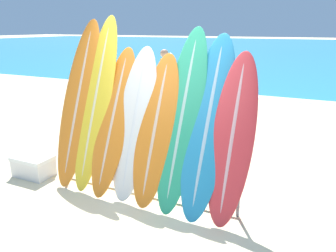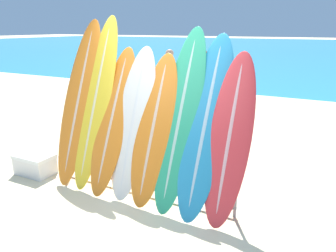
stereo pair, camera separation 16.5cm
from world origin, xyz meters
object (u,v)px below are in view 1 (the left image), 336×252
(surfboard_slot_1, at_px, (96,102))
(surfboard_slot_3, at_px, (135,123))
(surfboard_slot_0, at_px, (79,101))
(person_mid_beach, at_px, (88,92))
(surfboard_slot_4, at_px, (156,129))
(cooler_box, at_px, (33,166))
(surfboard_slot_6, at_px, (208,124))
(surfboard_slot_5, at_px, (182,117))
(person_far_left, at_px, (198,73))
(surfboard_rack, at_px, (144,166))
(surfboard_slot_7, at_px, (233,137))
(person_near_water, at_px, (164,77))
(surfboard_slot_2, at_px, (114,120))

(surfboard_slot_1, xyz_separation_m, surfboard_slot_3, (0.69, -0.08, -0.21))
(surfboard_slot_0, bearing_deg, person_mid_beach, 125.77)
(surfboard_slot_4, distance_m, cooler_box, 2.23)
(surfboard_slot_6, bearing_deg, surfboard_slot_1, 179.50)
(surfboard_slot_5, distance_m, surfboard_slot_6, 0.36)
(person_far_left, bearing_deg, person_mid_beach, 120.76)
(surfboard_rack, height_order, surfboard_slot_5, surfboard_slot_5)
(surfboard_rack, relative_size, surfboard_slot_1, 1.10)
(surfboard_slot_7, height_order, person_near_water, surfboard_slot_7)
(surfboard_slot_6, relative_size, surfboard_slot_7, 1.10)
(surfboard_rack, xyz_separation_m, surfboard_slot_4, (0.17, 0.06, 0.55))
(surfboard_slot_7, xyz_separation_m, person_near_water, (-3.14, 4.65, -0.08))
(surfboard_slot_6, height_order, person_near_water, surfboard_slot_6)
(surfboard_slot_3, bearing_deg, person_far_left, 102.00)
(person_far_left, bearing_deg, surfboard_slot_5, 156.83)
(surfboard_rack, bearing_deg, surfboard_slot_3, 155.07)
(cooler_box, bearing_deg, surfboard_rack, 6.38)
(surfboard_slot_1, distance_m, surfboard_slot_4, 1.07)
(surfboard_slot_6, bearing_deg, cooler_box, -172.60)
(surfboard_slot_0, relative_size, person_far_left, 1.52)
(surfboard_slot_1, distance_m, surfboard_slot_3, 0.73)
(surfboard_slot_1, xyz_separation_m, surfboard_slot_5, (1.37, -0.00, -0.08))
(surfboard_slot_0, relative_size, surfboard_slot_1, 0.98)
(surfboard_slot_6, xyz_separation_m, person_near_water, (-2.81, 4.58, -0.19))
(surfboard_slot_0, relative_size, person_mid_beach, 1.54)
(surfboard_slot_5, bearing_deg, cooler_box, -171.27)
(surfboard_slot_6, xyz_separation_m, person_far_left, (-2.33, 6.04, -0.24))
(person_far_left, distance_m, cooler_box, 6.45)
(surfboard_slot_7, relative_size, person_far_left, 1.26)
(surfboard_slot_3, bearing_deg, surfboard_slot_6, 3.62)
(person_mid_beach, bearing_deg, surfboard_rack, -4.73)
(person_near_water, bearing_deg, surfboard_slot_1, 148.39)
(person_far_left, bearing_deg, surfboard_rack, 152.05)
(surfboard_rack, relative_size, surfboard_slot_3, 1.33)
(surfboard_slot_3, distance_m, surfboard_slot_4, 0.34)
(surfboard_slot_3, relative_size, surfboard_slot_5, 0.88)
(person_near_water, bearing_deg, person_mid_beach, 117.19)
(surfboard_slot_0, bearing_deg, surfboard_slot_1, 1.97)
(person_near_water, height_order, person_mid_beach, person_near_water)
(surfboard_slot_5, height_order, surfboard_slot_6, surfboard_slot_5)
(person_near_water, xyz_separation_m, cooler_box, (0.05, -4.94, -0.76))
(person_mid_beach, xyz_separation_m, cooler_box, (0.84, -2.51, -0.69))
(cooler_box, bearing_deg, surfboard_slot_1, 19.97)
(surfboard_slot_6, bearing_deg, surfboard_rack, -170.38)
(surfboard_slot_4, distance_m, surfboard_slot_5, 0.39)
(surfboard_slot_1, bearing_deg, surfboard_slot_3, -6.64)
(surfboard_slot_5, xyz_separation_m, surfboard_slot_7, (0.70, -0.08, -0.15))
(surfboard_slot_2, distance_m, surfboard_slot_5, 1.04)
(surfboard_slot_0, height_order, person_mid_beach, surfboard_slot_0)
(surfboard_slot_0, xyz_separation_m, surfboard_slot_5, (1.69, 0.01, -0.05))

